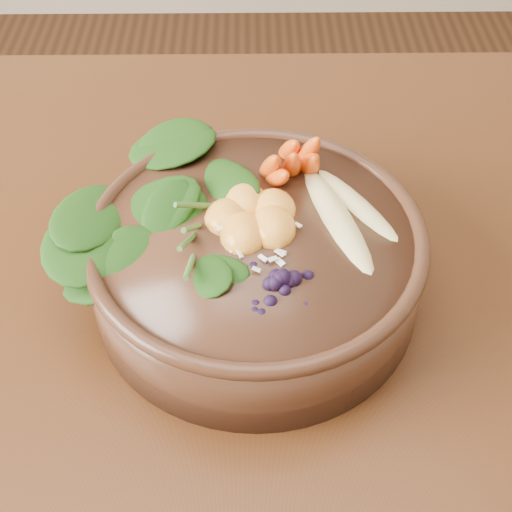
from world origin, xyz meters
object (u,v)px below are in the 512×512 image
dining_table (147,422)px  mandarin_cluster (252,205)px  stoneware_bowl (256,265)px  kale_heap (187,178)px  blueberry_pile (282,266)px  banana_halves (348,199)px  carrot_cluster (288,131)px

dining_table → mandarin_cluster: mandarin_cluster is taller
stoneware_bowl → mandarin_cluster: bearing=99.3°
dining_table → stoneware_bowl: size_ratio=6.04×
stoneware_bowl → kale_heap: 0.09m
dining_table → blueberry_pile: 0.22m
banana_halves → blueberry_pile: blueberry_pile is taller
blueberry_pile → stoneware_bowl: bearing=108.5°
mandarin_cluster → carrot_cluster: bearing=65.8°
carrot_cluster → mandarin_cluster: 0.07m
banana_halves → mandarin_cluster: (-0.08, -0.01, 0.00)m
dining_table → kale_heap: 0.22m
dining_table → kale_heap: size_ratio=9.22×
blueberry_pile → mandarin_cluster: bearing=106.4°
kale_heap → blueberry_pile: kale_heap is taller
kale_heap → banana_halves: size_ratio=1.15×
mandarin_cluster → stoneware_bowl: bearing=-80.7°
banana_halves → kale_heap: bearing=156.5°
mandarin_cluster → blueberry_pile: bearing=-73.6°
carrot_cluster → blueberry_pile: 0.13m
dining_table → carrot_cluster: carrot_cluster is taller
dining_table → mandarin_cluster: size_ratio=19.05×
dining_table → banana_halves: size_ratio=10.65×
dining_table → carrot_cluster: bearing=50.4°
stoneware_bowl → carrot_cluster: (0.03, 0.08, 0.07)m
carrot_cluster → blueberry_pile: carrot_cluster is taller
carrot_cluster → mandarin_cluster: (-0.03, -0.07, -0.02)m
stoneware_bowl → banana_halves: 0.09m
kale_heap → blueberry_pile: bearing=-52.6°
stoneware_bowl → carrot_cluster: bearing=71.9°
kale_heap → mandarin_cluster: kale_heap is taller
banana_halves → mandarin_cluster: mandarin_cluster is taller
dining_table → stoneware_bowl: 0.17m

